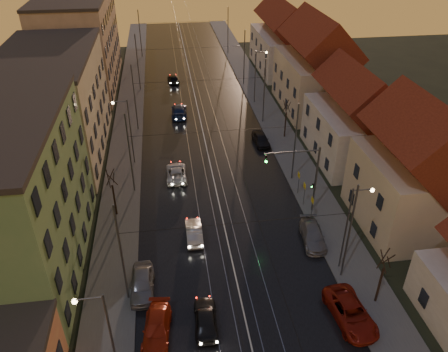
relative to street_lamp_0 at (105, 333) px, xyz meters
name	(u,v)px	position (x,y,z in m)	size (l,w,h in m)	color
road	(201,123)	(9.10, 38.00, -4.87)	(16.00, 120.00, 0.04)	black
sidewalk_left	(128,127)	(-0.90, 38.00, -4.81)	(4.00, 120.00, 0.15)	#4C4C4C
sidewalk_right	(271,118)	(19.10, 38.00, -4.81)	(4.00, 120.00, 0.15)	#4C4C4C
tram_rail_0	(185,123)	(6.90, 38.00, -4.83)	(0.06, 120.00, 0.03)	gray
tram_rail_1	(195,123)	(8.33, 38.00, -4.83)	(0.06, 120.00, 0.03)	gray
tram_rail_2	(206,122)	(9.87, 38.00, -4.83)	(0.06, 120.00, 0.03)	gray
tram_rail_3	(216,121)	(11.30, 38.00, -4.83)	(0.06, 120.00, 0.03)	gray
apartment_left_1	(4,203)	(-8.40, 12.00, 1.61)	(10.00, 18.00, 13.00)	#588152
apartment_left_2	(54,107)	(-8.40, 32.00, 1.11)	(10.00, 20.00, 12.00)	tan
apartment_left_3	(81,42)	(-8.40, 56.00, 2.11)	(10.00, 24.00, 14.00)	#8B705A
house_right_1	(415,174)	(26.10, 13.00, 0.56)	(8.67, 10.20, 10.80)	beige
house_right_2	(356,121)	(26.10, 26.00, -0.24)	(9.18, 12.24, 9.20)	beige
house_right_3	(316,70)	(26.10, 41.00, 0.92)	(9.18, 14.28, 11.50)	beige
house_right_4	(284,41)	(26.10, 59.00, 0.16)	(9.18, 16.32, 10.00)	beige
catenary_pole_l_1	(122,255)	(0.50, 7.00, -0.39)	(0.16, 0.16, 9.00)	#595B60
catenary_pole_r_1	(349,234)	(17.70, 7.00, -0.39)	(0.16, 0.16, 9.00)	#595B60
catenary_pole_l_2	(130,154)	(0.50, 22.00, -0.39)	(0.16, 0.16, 9.00)	#595B60
catenary_pole_r_2	(295,143)	(17.70, 22.00, -0.39)	(0.16, 0.16, 9.00)	#595B60
catenary_pole_l_3	(135,98)	(0.50, 37.00, -0.39)	(0.16, 0.16, 9.00)	#595B60
catenary_pole_r_3	(264,92)	(17.70, 37.00, -0.39)	(0.16, 0.16, 9.00)	#595B60
catenary_pole_l_4	(138,63)	(0.50, 52.00, -0.39)	(0.16, 0.16, 9.00)	#595B60
catenary_pole_r_4	(244,58)	(17.70, 52.00, -0.39)	(0.16, 0.16, 9.00)	#595B60
catenary_pole_l_5	(140,34)	(0.50, 70.00, -0.39)	(0.16, 0.16, 9.00)	#595B60
catenary_pole_r_5	(228,31)	(17.70, 70.00, -0.39)	(0.16, 0.16, 9.00)	#595B60
street_lamp_0	(105,333)	(0.00, 0.00, 0.00)	(1.75, 0.32, 8.00)	#595B60
street_lamp_1	(351,221)	(18.21, 8.00, 0.00)	(1.75, 0.32, 8.00)	#595B60
street_lamp_2	(127,126)	(0.00, 28.00, 0.00)	(1.75, 0.32, 8.00)	#595B60
street_lamp_3	(257,72)	(18.21, 44.00, 0.00)	(1.75, 0.32, 8.00)	#595B60
traffic_light_mast	(307,172)	(17.10, 16.00, -0.29)	(5.30, 0.32, 7.20)	#595B60
bare_tree_0	(114,194)	(-1.09, 18.00, -2.40)	(1.09, 1.09, 5.11)	black
bare_tree_1	(381,279)	(19.31, 4.00, -2.40)	(1.09, 1.09, 5.11)	black
bare_tree_2	(286,120)	(19.51, 32.00, -2.40)	(1.09, 1.09, 5.11)	black
driving_car_0	(206,319)	(6.18, 3.64, -4.18)	(1.67, 4.15, 1.41)	black
driving_car_1	(194,232)	(6.15, 13.52, -4.21)	(1.42, 4.08, 1.35)	#AEAEB4
driving_car_2	(176,173)	(5.07, 24.04, -4.23)	(2.17, 4.71, 1.31)	#BABABA
driving_car_3	(179,111)	(6.26, 40.75, -4.12)	(2.14, 5.25, 1.52)	navy
driving_car_4	(173,79)	(6.02, 54.53, -4.19)	(1.64, 4.07, 1.39)	black
parked_left_2	(157,328)	(2.68, 3.37, -4.22)	(1.85, 4.56, 1.32)	#AA2711
parked_left_3	(142,283)	(1.60, 7.70, -4.11)	(1.82, 4.53, 1.54)	gray
parked_right_0	(351,312)	(16.70, 2.69, -4.15)	(2.44, 5.29, 1.47)	maroon
parked_right_1	(313,235)	(16.70, 11.56, -4.21)	(1.89, 4.66, 1.35)	gray
parked_right_2	(261,139)	(16.04, 30.59, -4.17)	(1.68, 4.18, 1.43)	black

